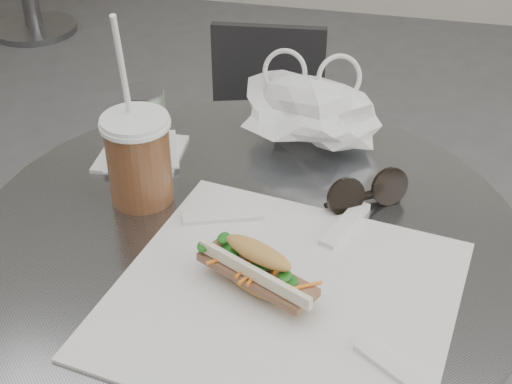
% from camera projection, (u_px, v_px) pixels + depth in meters
% --- Properties ---
extents(cafe_table, '(0.76, 0.76, 0.74)m').
position_uv_depth(cafe_table, '(248.00, 366.00, 1.13)').
color(cafe_table, slate).
rests_on(cafe_table, ground).
extents(chair_far, '(0.36, 0.38, 0.68)m').
position_uv_depth(chair_far, '(262.00, 184.00, 1.83)').
color(chair_far, '#323235').
rests_on(chair_far, ground).
extents(sandwich_paper, '(0.45, 0.44, 0.00)m').
position_uv_depth(sandwich_paper, '(283.00, 297.00, 0.86)').
color(sandwich_paper, white).
rests_on(sandwich_paper, cafe_table).
extents(banh_mi, '(0.20, 0.15, 0.07)m').
position_uv_depth(banh_mi, '(257.00, 270.00, 0.85)').
color(banh_mi, gold).
rests_on(banh_mi, sandwich_paper).
extents(iced_coffee, '(0.10, 0.10, 0.28)m').
position_uv_depth(iced_coffee, '(139.00, 157.00, 1.00)').
color(iced_coffee, brown).
rests_on(iced_coffee, cafe_table).
extents(sunglasses, '(0.12, 0.09, 0.06)m').
position_uv_depth(sunglasses, '(367.00, 194.00, 1.01)').
color(sunglasses, black).
rests_on(sunglasses, cafe_table).
extents(plastic_bag, '(0.23, 0.19, 0.11)m').
position_uv_depth(plastic_bag, '(308.00, 112.00, 1.13)').
color(plastic_bag, white).
rests_on(plastic_bag, cafe_table).
extents(napkin_stack, '(0.15, 0.15, 0.01)m').
position_uv_depth(napkin_stack, '(141.00, 153.00, 1.13)').
color(napkin_stack, white).
rests_on(napkin_stack, cafe_table).
extents(drink_can, '(0.06, 0.06, 0.12)m').
position_uv_depth(drink_can, '(147.00, 126.00, 1.09)').
color(drink_can, '#619858').
rests_on(drink_can, cafe_table).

